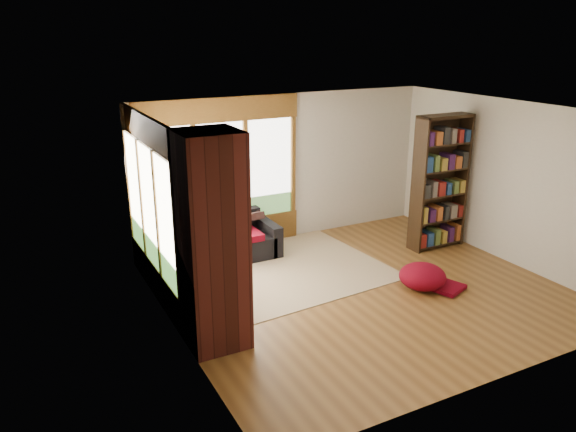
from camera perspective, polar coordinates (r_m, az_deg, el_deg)
name	(u,v)px	position (r m, az deg, el deg)	size (l,w,h in m)	color
floor	(363,290)	(8.36, 7.58, -7.49)	(5.50, 5.50, 0.00)	brown
ceiling	(371,112)	(7.59, 8.41, 10.44)	(5.50, 5.50, 0.00)	white
wall_back	(285,168)	(9.94, -0.34, 4.89)	(5.50, 0.04, 2.60)	silver
wall_front	(509,271)	(6.15, 21.50, -5.24)	(5.50, 0.04, 2.60)	silver
wall_left	(174,238)	(6.74, -11.55, -2.20)	(0.04, 5.00, 2.60)	silver
wall_right	(508,182)	(9.69, 21.43, 3.23)	(0.04, 5.00, 2.60)	silver
windows_back	(221,173)	(9.43, -6.78, 4.32)	(2.82, 0.10, 1.90)	brown
windows_left	(150,206)	(7.84, -13.84, 0.96)	(0.10, 2.62, 1.90)	brown
roller_blind	(136,165)	(8.52, -15.23, 5.04)	(0.03, 0.72, 0.90)	#769262
brick_chimney	(212,243)	(6.52, -7.73, -2.69)	(0.70, 0.70, 2.60)	#471914
sectional_sofa	(196,255)	(8.83, -9.30, -3.96)	(2.20, 2.20, 0.80)	black
area_rug	(278,272)	(8.86, -1.01, -5.72)	(3.27, 2.50, 0.01)	beige
bookshelf	(440,183)	(9.88, 15.20, 3.28)	(0.99, 0.33, 2.31)	black
pouf	(423,276)	(8.51, 13.51, -5.92)	(0.69, 0.69, 0.37)	maroon
dog_tan	(200,220)	(8.80, -8.92, -0.45)	(1.06, 1.13, 0.55)	brown
dog_brindle	(190,246)	(7.98, -9.97, -3.05)	(0.71, 0.86, 0.42)	#3A2D1B
throw_pillows	(194,224)	(8.81, -9.53, -0.77)	(1.98, 1.68, 0.45)	#321D1A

